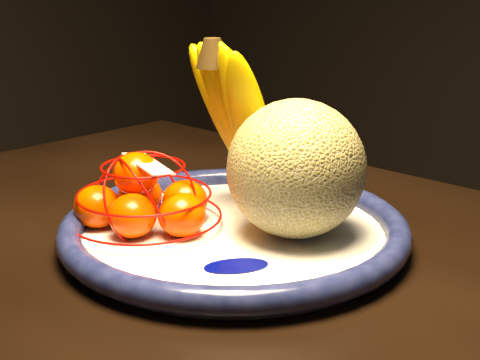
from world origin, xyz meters
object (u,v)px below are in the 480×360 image
Objects in this scene: cantaloupe at (296,169)px; mandarin_bag at (145,201)px; banana_bunch at (243,118)px; fruit_bowl at (234,229)px.

mandarin_bag is at bearing -149.17° from cantaloupe.
banana_bunch is at bearing 160.50° from cantaloupe.
cantaloupe is 0.70× the size of mandarin_bag.
cantaloupe is at bearing -1.97° from banana_bunch.
mandarin_bag is (-0.04, -0.12, -0.08)m from banana_bunch.
mandarin_bag is at bearing -91.19° from banana_bunch.
fruit_bowl is 0.14m from banana_bunch.
fruit_bowl is at bearing -40.17° from banana_bunch.
fruit_bowl is 1.75× the size of banana_bunch.
cantaloupe is 0.67× the size of banana_bunch.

